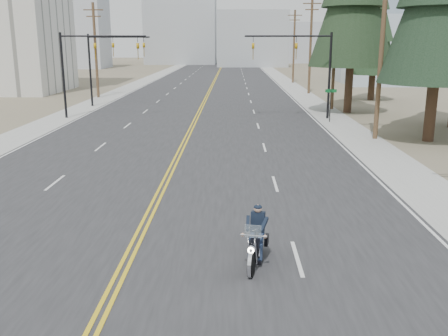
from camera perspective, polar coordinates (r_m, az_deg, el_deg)
ground_plane at (r=11.90m, az=-14.87°, el=-17.89°), size 400.00×400.00×0.00m
road at (r=79.97m, az=-1.20°, el=9.73°), size 20.00×200.00×0.01m
sidewalk_left at (r=81.23m, az=-9.45°, el=9.62°), size 3.00×200.00×0.01m
sidewalk_right at (r=80.35m, az=7.14°, el=9.65°), size 3.00×200.00×0.01m
traffic_mast_left at (r=43.39m, az=-15.45°, el=12.00°), size 7.10×0.26×7.00m
traffic_mast_right at (r=42.10m, az=9.29°, el=12.26°), size 7.10×0.26×7.00m
traffic_mast_far at (r=51.20m, az=-13.29°, el=12.31°), size 6.10×0.26×7.00m
street_sign at (r=40.65m, az=12.08°, el=7.64°), size 0.90×0.06×2.62m
utility_pole_b at (r=34.00m, az=17.59°, el=13.15°), size 2.20×0.30×11.50m
utility_pole_c at (r=48.59m, az=12.55°, el=13.29°), size 2.20×0.30×11.00m
utility_pole_d at (r=63.37m, az=9.86°, el=13.78°), size 2.20×0.30×11.50m
utility_pole_e at (r=80.22m, az=8.00°, el=13.71°), size 2.20×0.30×11.00m
utility_pole_left at (r=59.74m, az=-14.47°, el=13.04°), size 2.20×0.30×10.50m
glass_building at (r=84.83m, az=21.82°, el=15.78°), size 24.00×16.00×20.00m
haze_bldg_a at (r=130.44m, az=-16.58°, el=15.73°), size 14.00×12.00×22.00m
haze_bldg_b at (r=134.76m, az=3.22°, el=14.51°), size 18.00×14.00×14.00m
haze_bldg_c at (r=125.26m, az=18.81°, el=14.74°), size 16.00×12.00×18.00m
haze_bldg_d at (r=150.57m, az=-4.93°, el=16.73°), size 20.00×15.00×26.00m
haze_bldg_e at (r=161.16m, az=9.12°, el=13.95°), size 14.00×14.00×12.00m
haze_bldg_f at (r=149.42m, az=-20.41°, el=14.02°), size 12.00×12.00×16.00m
motorcyclist at (r=14.35m, az=3.67°, el=-7.82°), size 1.35×2.33×1.71m
conifer_far at (r=57.75m, az=16.97°, el=15.46°), size 5.27×5.27×14.11m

